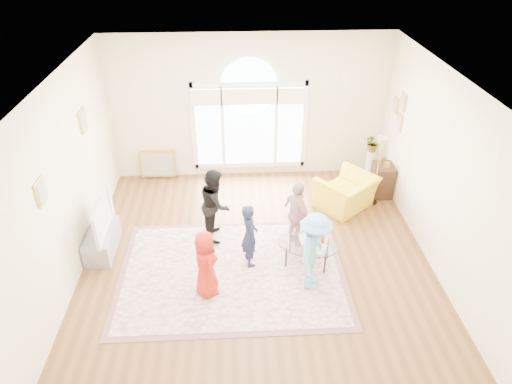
{
  "coord_description": "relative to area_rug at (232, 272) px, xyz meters",
  "views": [
    {
      "loc": [
        -0.34,
        -6.28,
        5.27
      ],
      "look_at": [
        0.01,
        0.3,
        1.15
      ],
      "focal_mm": 32.0,
      "sensor_mm": 36.0,
      "label": 1
    }
  ],
  "objects": [
    {
      "name": "ground",
      "position": [
        0.44,
        0.42,
        -0.01
      ],
      "size": [
        6.0,
        6.0,
        0.0
      ],
      "primitive_type": "plane",
      "color": "brown",
      "rests_on": "ground"
    },
    {
      "name": "room_shell",
      "position": [
        0.45,
        3.25,
        1.56
      ],
      "size": [
        6.0,
        6.0,
        6.0
      ],
      "color": "#F5E7C0",
      "rests_on": "ground"
    },
    {
      "name": "area_rug",
      "position": [
        0.0,
        0.0,
        0.0
      ],
      "size": [
        3.6,
        2.6,
        0.02
      ],
      "primitive_type": "cube",
      "color": "beige",
      "rests_on": "ground"
    },
    {
      "name": "rug_border",
      "position": [
        0.0,
        0.0,
        -0.0
      ],
      "size": [
        3.8,
        2.8,
        0.01
      ],
      "primitive_type": "cube",
      "color": "#825155",
      "rests_on": "ground"
    },
    {
      "name": "tv_console",
      "position": [
        -2.31,
        0.72,
        0.2
      ],
      "size": [
        0.45,
        1.0,
        0.42
      ],
      "primitive_type": "cube",
      "color": "gray",
      "rests_on": "ground"
    },
    {
      "name": "television",
      "position": [
        -2.3,
        0.72,
        0.73
      ],
      "size": [
        0.17,
        1.12,
        0.64
      ],
      "color": "black",
      "rests_on": "tv_console"
    },
    {
      "name": "coffee_table",
      "position": [
        1.3,
        0.18,
        0.39
      ],
      "size": [
        1.19,
        0.94,
        0.54
      ],
      "rotation": [
        0.0,
        0.0,
        -0.3
      ],
      "color": "silver",
      "rests_on": "ground"
    },
    {
      "name": "armchair",
      "position": [
        2.34,
        1.88,
        0.34
      ],
      "size": [
        1.43,
        1.41,
        0.7
      ],
      "primitive_type": "imported",
      "rotation": [
        0.0,
        0.0,
        3.83
      ],
      "color": "yellow",
      "rests_on": "ground"
    },
    {
      "name": "side_cabinet",
      "position": [
        3.22,
        2.34,
        0.34
      ],
      "size": [
        0.4,
        0.5,
        0.7
      ],
      "primitive_type": "cube",
      "color": "black",
      "rests_on": "ground"
    },
    {
      "name": "floor_lamp",
      "position": [
        2.97,
        2.01,
        1.27
      ],
      "size": [
        0.31,
        0.31,
        1.51
      ],
      "color": "black",
      "rests_on": "ground"
    },
    {
      "name": "plant_pedestal",
      "position": [
        3.14,
        3.02,
        0.34
      ],
      "size": [
        0.2,
        0.2,
        0.7
      ],
      "primitive_type": "cylinder",
      "color": "white",
      "rests_on": "ground"
    },
    {
      "name": "potted_plant",
      "position": [
        3.14,
        3.02,
        0.89
      ],
      "size": [
        0.43,
        0.39,
        0.41
      ],
      "primitive_type": "imported",
      "rotation": [
        0.0,
        0.0,
        0.21
      ],
      "color": "#33722D",
      "rests_on": "plant_pedestal"
    },
    {
      "name": "leaning_picture",
      "position": [
        -1.64,
        3.32,
        -0.01
      ],
      "size": [
        0.8,
        0.14,
        0.62
      ],
      "primitive_type": "cube",
      "rotation": [
        -0.14,
        0.0,
        0.0
      ],
      "color": "tan",
      "rests_on": "ground"
    },
    {
      "name": "child_red",
      "position": [
        -0.39,
        -0.45,
        0.59
      ],
      "size": [
        0.54,
        0.66,
        1.16
      ],
      "primitive_type": "imported",
      "rotation": [
        0.0,
        0.0,
        1.93
      ],
      "color": "#B12015",
      "rests_on": "area_rug"
    },
    {
      "name": "child_navy",
      "position": [
        0.31,
        0.23,
        0.6
      ],
      "size": [
        0.36,
        0.48,
        1.17
      ],
      "primitive_type": "imported",
      "rotation": [
        0.0,
        0.0,
        1.78
      ],
      "color": "#171F3A",
      "rests_on": "area_rug"
    },
    {
      "name": "child_black",
      "position": [
        -0.27,
        1.05,
        0.7
      ],
      "size": [
        0.53,
        0.68,
        1.39
      ],
      "primitive_type": "imported",
      "rotation": [
        0.0,
        0.0,
        1.56
      ],
      "color": "black",
      "rests_on": "area_rug"
    },
    {
      "name": "child_pink",
      "position": [
        1.17,
        0.71,
        0.66
      ],
      "size": [
        0.59,
        0.82,
        1.29
      ],
      "primitive_type": "imported",
      "rotation": [
        0.0,
        0.0,
        1.98
      ],
      "color": "#CC9499",
      "rests_on": "area_rug"
    },
    {
      "name": "child_blue",
      "position": [
        1.3,
        -0.39,
        0.7
      ],
      "size": [
        0.8,
        1.02,
        1.38
      ],
      "primitive_type": "imported",
      "rotation": [
        0.0,
        0.0,
        1.2
      ],
      "color": "#6CAAE9",
      "rests_on": "area_rug"
    }
  ]
}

